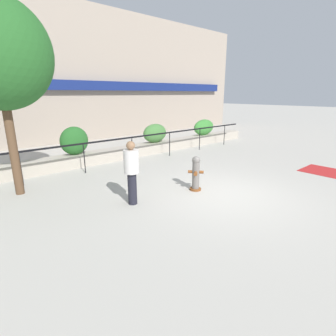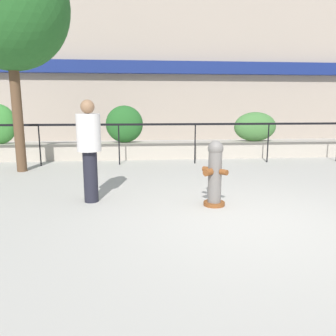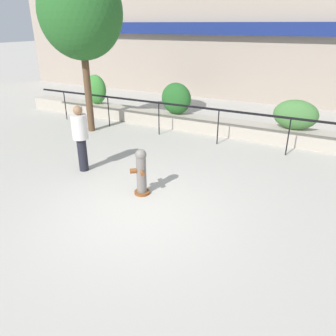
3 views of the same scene
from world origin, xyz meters
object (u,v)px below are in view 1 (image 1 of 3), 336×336
Objects in this scene: hedge_bush_1 at (74,141)px; pedestrian at (132,169)px; hedge_bush_3 at (204,127)px; fire_hydrant at (196,173)px; hedge_bush_2 at (155,133)px.

hedge_bush_1 is 0.66× the size of pedestrian.
hedge_bush_3 is 9.54m from pedestrian.
pedestrian is at bearing -150.48° from hedge_bush_3.
hedge_bush_3 is (7.89, 0.00, -0.11)m from hedge_bush_1.
fire_hydrant is (-6.24, -5.11, -0.41)m from hedge_bush_3.
fire_hydrant is at bearing -116.16° from hedge_bush_2.
hedge_bush_2 is at bearing 180.00° from hedge_bush_3.
hedge_bush_1 is at bearing 107.82° from fire_hydrant.
hedge_bush_3 is at bearing 0.00° from hedge_bush_1.
fire_hydrant is 2.14m from pedestrian.
hedge_bush_2 reaches higher than hedge_bush_3.
pedestrian reaches higher than hedge_bush_1.
hedge_bush_1 is 4.72m from pedestrian.
fire_hydrant is 0.62× the size of pedestrian.
hedge_bush_1 is 5.40m from fire_hydrant.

